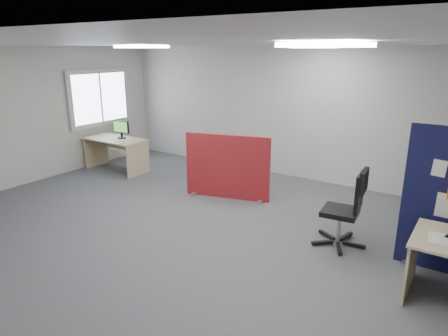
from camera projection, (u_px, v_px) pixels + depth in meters
The scene contains 10 objects.
floor at pixel (203, 240), 5.73m from camera, with size 9.00×9.00×0.00m, color #56595E.
ceiling at pixel (200, 44), 4.95m from camera, with size 9.00×7.00×0.02m, color white.
wall_back at pixel (305, 115), 8.13m from camera, with size 9.00×0.02×2.70m, color silver.
wall_left at pixel (16, 118), 7.74m from camera, with size 0.02×7.00×2.70m, color silver.
window at pixel (100, 98), 9.24m from camera, with size 0.06×1.70×1.30m.
ceiling_lights at pixel (250, 46), 5.31m from camera, with size 4.10×4.10×0.04m.
red_divider at pixel (227, 168), 7.20m from camera, with size 1.53×0.47×1.18m.
second_desk at pixel (117, 146), 8.92m from camera, with size 1.41×0.71×0.73m.
monitor_second at pixel (121, 129), 8.83m from camera, with size 0.43×0.19×0.39m.
office_chair at pixel (350, 204), 5.39m from camera, with size 0.72×0.73×1.11m.
Camera 1 is at (3.14, -4.14, 2.64)m, focal length 32.00 mm.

